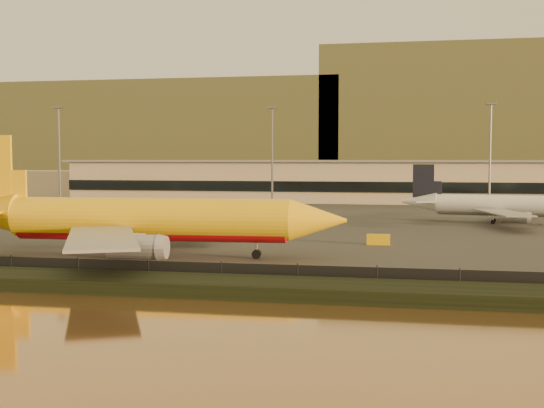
{
  "coord_description": "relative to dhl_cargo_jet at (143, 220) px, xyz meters",
  "views": [
    {
      "loc": [
        20.07,
        -81.01,
        13.21
      ],
      "look_at": [
        2.67,
        12.0,
        6.9
      ],
      "focal_mm": 45.0,
      "sensor_mm": 36.0,
      "label": 1
    }
  ],
  "objects": [
    {
      "name": "distant_hills",
      "position": [
        -7.39,
        335.53,
        26.35
      ],
      "size": [
        470.0,
        160.0,
        70.0
      ],
      "color": "brown",
      "rests_on": "ground"
    },
    {
      "name": "gse_vehicle_white",
      "position": [
        -16.31,
        34.91,
        -3.86
      ],
      "size": [
        4.43,
        2.19,
        1.94
      ],
      "primitive_type": "cube",
      "rotation": [
        0.0,
        0.0,
        -0.06
      ],
      "color": "silver",
      "rests_on": "tarmac"
    },
    {
      "name": "apron_light_masts",
      "position": [
        28.35,
        70.53,
        10.67
      ],
      "size": [
        152.2,
        12.2,
        25.4
      ],
      "color": "slate",
      "rests_on": "tarmac"
    },
    {
      "name": "tarmac",
      "position": [
        13.35,
        90.53,
        -4.94
      ],
      "size": [
        320.0,
        220.0,
        0.2
      ],
      "primitive_type": "cube",
      "color": "#2D2D2D",
      "rests_on": "ground"
    },
    {
      "name": "gse_vehicle_yellow",
      "position": [
        30.44,
        18.16,
        -4.05
      ],
      "size": [
        3.5,
        1.6,
        1.57
      ],
      "primitive_type": "cube",
      "rotation": [
        0.0,
        0.0,
        0.01
      ],
      "color": "yellow",
      "rests_on": "tarmac"
    },
    {
      "name": "dhl_cargo_jet",
      "position": [
        0.0,
        0.0,
        0.0
      ],
      "size": [
        54.18,
        53.07,
        16.19
      ],
      "rotation": [
        0.0,
        0.0,
        0.05
      ],
      "color": "yellow",
      "rests_on": "tarmac"
    },
    {
      "name": "ground",
      "position": [
        13.35,
        -4.47,
        -5.04
      ],
      "size": [
        900.0,
        900.0,
        0.0
      ],
      "primitive_type": "plane",
      "color": "black",
      "rests_on": "ground"
    },
    {
      "name": "terminal_building",
      "position": [
        -1.17,
        121.08,
        1.21
      ],
      "size": [
        202.0,
        25.0,
        12.6
      ],
      "color": "tan",
      "rests_on": "tarmac"
    },
    {
      "name": "white_narrowbody_jet",
      "position": [
        54.35,
        56.46,
        -1.3
      ],
      "size": [
        41.12,
        39.64,
        11.84
      ],
      "rotation": [
        0.0,
        0.0,
        -0.17
      ],
      "color": "silver",
      "rests_on": "tarmac"
    },
    {
      "name": "embankment",
      "position": [
        13.35,
        -21.47,
        -4.34
      ],
      "size": [
        320.0,
        7.0,
        1.4
      ],
      "primitive_type": "cube",
      "color": "black",
      "rests_on": "ground"
    },
    {
      "name": "perimeter_fence",
      "position": [
        13.35,
        -17.47,
        -3.74
      ],
      "size": [
        300.0,
        0.05,
        2.2
      ],
      "primitive_type": "cube",
      "color": "black",
      "rests_on": "tarmac"
    }
  ]
}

